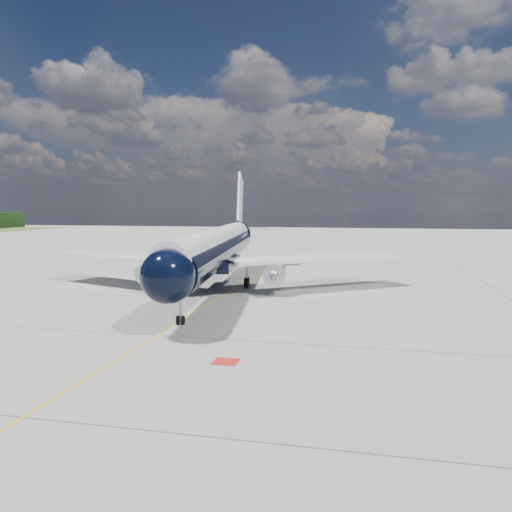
% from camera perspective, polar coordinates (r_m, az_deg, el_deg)
% --- Properties ---
extents(ground, '(320.00, 320.00, 0.00)m').
position_cam_1_polar(ground, '(71.52, 0.15, -2.09)').
color(ground, gray).
rests_on(ground, ground).
extents(taxiway_centerline, '(0.16, 160.00, 0.01)m').
position_cam_1_polar(taxiway_centerline, '(66.69, -0.78, -2.66)').
color(taxiway_centerline, '#ECA70C').
rests_on(taxiway_centerline, ground).
extents(red_marking, '(1.60, 1.60, 0.01)m').
position_cam_1_polar(red_marking, '(31.90, -3.48, -11.96)').
color(red_marking, maroon).
rests_on(red_marking, ground).
extents(main_airliner, '(43.28, 53.07, 15.35)m').
position_cam_1_polar(main_airliner, '(59.81, -4.39, 0.96)').
color(main_airliner, black).
rests_on(main_airliner, ground).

